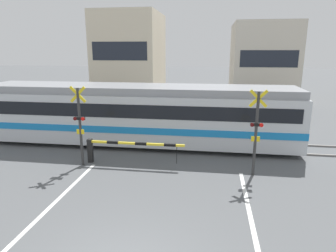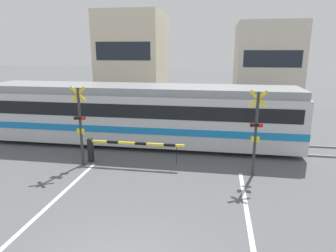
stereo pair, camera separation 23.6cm
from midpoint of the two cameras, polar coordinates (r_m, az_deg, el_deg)
The scene contains 11 objects.
rail_track_near at distance 14.89m, azimuth 0.49°, elevation -4.23°, with size 50.00×0.10×0.08m.
rail_track_far at distance 16.24m, azimuth 1.19°, elevation -2.63°, with size 50.00×0.10×0.08m.
road_stripe_left at distance 9.31m, azimuth -27.29°, elevation -18.36°, with size 0.14×10.33×0.01m.
commuter_train at distance 15.52m, azimuth -6.23°, elevation 2.53°, with size 16.00×3.06×3.03m.
crossing_barrier_near at distance 13.02m, azimuth -10.44°, elevation -3.95°, with size 4.22×0.20×1.05m.
crossing_barrier_far at distance 18.05m, azimuth 8.93°, elevation 1.28°, with size 4.22×0.20×1.05m.
crossing_signal_left at distance 12.88m, azimuth -16.94°, elevation 0.60°, with size 0.68×0.15×3.37m.
crossing_signal_right at distance 11.77m, azimuth 15.89°, elevation -0.59°, with size 0.68×0.15×3.37m.
pedestrian at distance 21.96m, azimuth 4.19°, elevation 4.20°, with size 0.38×0.22×1.61m.
building_left_of_street at distance 32.57m, azimuth -7.35°, elevation 13.27°, with size 6.24×7.75×8.43m.
building_right_of_street at distance 31.73m, azimuth 17.20°, elevation 11.68°, with size 5.83×7.75×7.26m.
Camera 1 is at (1.82, -5.06, 4.80)m, focal length 32.00 mm.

